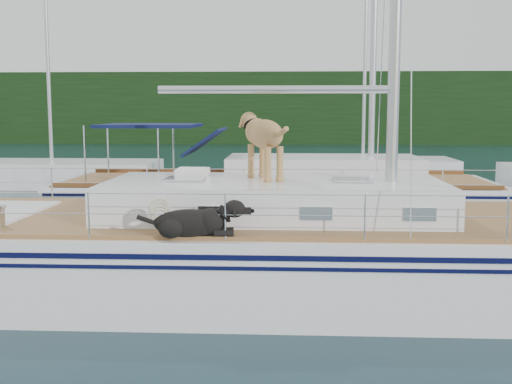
{
  "coord_description": "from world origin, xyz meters",
  "views": [
    {
      "loc": [
        1.02,
        -9.92,
        2.91
      ],
      "look_at": [
        0.5,
        0.2,
        1.6
      ],
      "focal_mm": 45.0,
      "sensor_mm": 36.0,
      "label": 1
    }
  ],
  "objects": [
    {
      "name": "tree_line",
      "position": [
        0.0,
        45.0,
        3.0
      ],
      "size": [
        90.0,
        3.0,
        6.0
      ],
      "primitive_type": "cube",
      "color": "black",
      "rests_on": "ground"
    },
    {
      "name": "neighbor_sailboat",
      "position": [
        0.8,
        6.32,
        0.63
      ],
      "size": [
        11.0,
        3.5,
        13.3
      ],
      "color": "white",
      "rests_on": "ground"
    },
    {
      "name": "bg_boat_west",
      "position": [
        -8.0,
        14.0,
        0.45
      ],
      "size": [
        8.0,
        3.0,
        11.65
      ],
      "color": "white",
      "rests_on": "ground"
    },
    {
      "name": "shore_bank",
      "position": [
        0.0,
        46.2,
        0.6
      ],
      "size": [
        92.0,
        1.0,
        1.2
      ],
      "primitive_type": "cube",
      "color": "#595147",
      "rests_on": "ground"
    },
    {
      "name": "main_sailboat",
      "position": [
        0.1,
        -0.0,
        0.68
      ],
      "size": [
        12.0,
        3.83,
        14.01
      ],
      "color": "white",
      "rests_on": "ground"
    },
    {
      "name": "ground",
      "position": [
        0.0,
        0.0,
        0.0
      ],
      "size": [
        120.0,
        120.0,
        0.0
      ],
      "primitive_type": "plane",
      "color": "black",
      "rests_on": "ground"
    },
    {
      "name": "bg_boat_center",
      "position": [
        4.0,
        16.0,
        0.45
      ],
      "size": [
        7.2,
        3.0,
        11.65
      ],
      "color": "white",
      "rests_on": "ground"
    }
  ]
}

